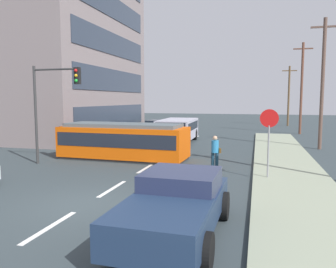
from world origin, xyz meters
TOP-DOWN VIEW (x-y plane):
  - ground_plane at (0.00, 10.00)m, footprint 120.00×120.00m
  - sidewalk_curb_right at (6.80, 6.00)m, footprint 3.20×36.00m
  - lane_stripe_0 at (0.00, -2.00)m, footprint 0.16×2.40m
  - lane_stripe_1 at (0.00, 2.00)m, footprint 0.16×2.40m
  - lane_stripe_2 at (0.00, 6.00)m, footprint 0.16×2.40m
  - lane_stripe_3 at (0.00, 14.13)m, footprint 0.16×2.40m
  - lane_stripe_4 at (0.00, 20.13)m, footprint 0.16×2.40m
  - corner_building at (-14.44, 18.53)m, footprint 14.42×16.64m
  - streetcar_tram at (-2.09, 8.13)m, footprint 7.42×2.81m
  - city_bus at (-0.86, 16.46)m, footprint 2.68×5.52m
  - pedestrian_crossing at (3.37, 6.52)m, footprint 0.49×0.36m
  - pickup_truck_parked at (3.42, -1.64)m, footprint 2.36×5.04m
  - parked_sedan_mid at (-5.60, 12.10)m, footprint 2.07×4.08m
  - parked_sedan_far at (-5.20, 18.67)m, footprint 2.12×4.12m
  - parked_sedan_furthest at (-5.31, 25.17)m, footprint 2.19×4.52m
  - stop_sign at (5.80, 4.95)m, footprint 0.76×0.07m
  - traffic_light_mast at (-4.96, 5.64)m, footprint 2.73×0.33m
  - utility_pole_mid at (9.51, 15.15)m, footprint 1.80×0.24m
  - utility_pole_far at (9.41, 25.59)m, footprint 1.80×0.24m
  - utility_pole_distant at (9.13, 36.16)m, footprint 1.80×0.24m

SIDE VIEW (x-z plane):
  - ground_plane at x=0.00m, z-range 0.00..0.00m
  - lane_stripe_0 at x=0.00m, z-range 0.00..0.01m
  - lane_stripe_1 at x=0.00m, z-range 0.00..0.01m
  - lane_stripe_2 at x=0.00m, z-range 0.00..0.01m
  - lane_stripe_3 at x=0.00m, z-range 0.00..0.01m
  - lane_stripe_4 at x=0.00m, z-range 0.00..0.01m
  - sidewalk_curb_right at x=6.80m, z-range 0.00..0.14m
  - parked_sedan_mid at x=-5.60m, z-range 0.03..1.22m
  - parked_sedan_far at x=-5.20m, z-range 0.03..1.22m
  - parked_sedan_furthest at x=-5.31m, z-range 0.03..1.22m
  - pickup_truck_parked at x=3.42m, z-range 0.02..1.57m
  - pedestrian_crossing at x=3.37m, z-range 0.11..1.78m
  - city_bus at x=-0.86m, z-range 0.13..1.96m
  - streetcar_tram at x=-2.09m, z-range 0.04..2.10m
  - stop_sign at x=5.80m, z-range 0.75..3.63m
  - traffic_light_mast at x=-4.96m, z-range 1.02..6.18m
  - utility_pole_distant at x=9.13m, z-range 0.18..7.85m
  - utility_pole_mid at x=9.51m, z-range 0.19..9.02m
  - utility_pole_far at x=9.41m, z-range 0.19..9.09m
  - corner_building at x=-14.44m, z-range 0.00..19.20m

